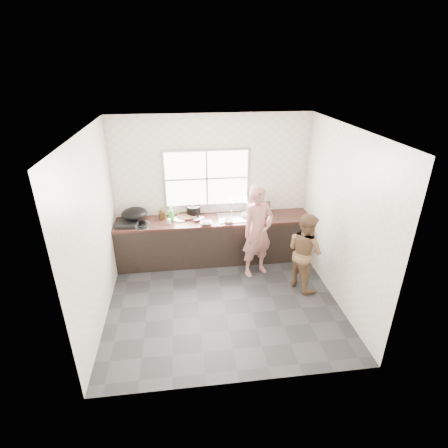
{
  "coord_description": "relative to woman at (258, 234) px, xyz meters",
  "views": [
    {
      "loc": [
        -0.56,
        -4.54,
        3.52
      ],
      "look_at": [
        0.1,
        0.65,
        1.05
      ],
      "focal_mm": 28.0,
      "sensor_mm": 36.0,
      "label": 1
    }
  ],
  "objects": [
    {
      "name": "bottle_brown_tall",
      "position": [
        -1.65,
        0.67,
        0.19
      ],
      "size": [
        0.11,
        0.12,
        0.21
      ],
      "primitive_type": "imported",
      "rotation": [
        0.0,
        0.0,
        0.25
      ],
      "color": "#3D280F",
      "rests_on": "countertop"
    },
    {
      "name": "bowl_mince",
      "position": [
        -0.86,
        0.34,
        0.11
      ],
      "size": [
        0.21,
        0.21,
        0.05
      ],
      "primitive_type": "imported",
      "rotation": [
        0.0,
        0.0,
        0.0
      ],
      "color": "silver",
      "rests_on": "countertop"
    },
    {
      "name": "faucet",
      "position": [
        -0.35,
        0.75,
        0.24
      ],
      "size": [
        0.02,
        0.02,
        0.3
      ],
      "primitive_type": "cylinder",
      "color": "silver",
      "rests_on": "countertop"
    },
    {
      "name": "wok",
      "position": [
        -2.13,
        0.65,
        0.23
      ],
      "size": [
        0.49,
        0.49,
        0.17
      ],
      "primitive_type": "ellipsoid",
      "rotation": [
        0.0,
        0.0,
        -0.07
      ],
      "color": "black",
      "rests_on": "burner"
    },
    {
      "name": "bowl_held",
      "position": [
        -0.45,
        0.37,
        0.12
      ],
      "size": [
        0.25,
        0.25,
        0.07
      ],
      "primitive_type": "imported",
      "rotation": [
        0.0,
        0.0,
        0.23
      ],
      "color": "white",
      "rests_on": "countertop"
    },
    {
      "name": "bottle_brown_short",
      "position": [
        -1.08,
        0.78,
        0.18
      ],
      "size": [
        0.15,
        0.15,
        0.18
      ],
      "primitive_type": "imported",
      "rotation": [
        0.0,
        0.0,
        0.06
      ],
      "color": "#431E10",
      "rests_on": "countertop"
    },
    {
      "name": "dish_rack",
      "position": [
        0.12,
        0.65,
        0.25
      ],
      "size": [
        0.44,
        0.31,
        0.32
      ],
      "primitive_type": "cube",
      "rotation": [
        0.0,
        0.0,
        -0.02
      ],
      "color": "silver",
      "rests_on": "countertop"
    },
    {
      "name": "floor",
      "position": [
        -0.7,
        -0.74,
        -0.78
      ],
      "size": [
        3.6,
        3.2,
        0.01
      ],
      "primitive_type": "cube",
      "color": "#28282B",
      "rests_on": "ground"
    },
    {
      "name": "bottle_green",
      "position": [
        -1.48,
        0.58,
        0.22
      ],
      "size": [
        0.12,
        0.12,
        0.27
      ],
      "primitive_type": "imported",
      "rotation": [
        0.0,
        0.0,
        -0.12
      ],
      "color": "green",
      "rests_on": "countertop"
    },
    {
      "name": "cleaver",
      "position": [
        -0.99,
        0.52,
        0.13
      ],
      "size": [
        0.22,
        0.21,
        0.01
      ],
      "primitive_type": "cube",
      "rotation": [
        0.0,
        0.0,
        0.69
      ],
      "color": "silver",
      "rests_on": "cutting_board"
    },
    {
      "name": "burner",
      "position": [
        -2.26,
        0.5,
        0.12
      ],
      "size": [
        0.4,
        0.4,
        0.06
      ],
      "primitive_type": "cube",
      "rotation": [
        0.0,
        0.0,
        -0.08
      ],
      "color": "black",
      "rests_on": "countertop"
    },
    {
      "name": "pot_lid_right",
      "position": [
        -1.99,
        0.51,
        0.09
      ],
      "size": [
        0.35,
        0.35,
        0.01
      ],
      "primitive_type": "cylinder",
      "rotation": [
        0.0,
        0.0,
        0.33
      ],
      "color": "#A3A6AA",
      "rests_on": "countertop"
    },
    {
      "name": "wall_back",
      "position": [
        -0.7,
        0.87,
        0.58
      ],
      "size": [
        3.6,
        0.01,
        2.7
      ],
      "primitive_type": "cube",
      "color": "silver",
      "rests_on": "ground"
    },
    {
      "name": "bowl_crabs",
      "position": [
        -0.08,
        0.58,
        0.12
      ],
      "size": [
        0.21,
        0.21,
        0.06
      ],
      "primitive_type": "imported",
      "rotation": [
        0.0,
        0.0,
        -0.21
      ],
      "color": "silver",
      "rests_on": "countertop"
    },
    {
      "name": "wall_left",
      "position": [
        -2.5,
        -0.74,
        0.58
      ],
      "size": [
        0.01,
        3.2,
        2.7
      ],
      "primitive_type": "cube",
      "color": "beige",
      "rests_on": "ground"
    },
    {
      "name": "ceiling",
      "position": [
        -0.7,
        -0.74,
        1.93
      ],
      "size": [
        3.6,
        3.2,
        0.01
      ],
      "primitive_type": "cube",
      "color": "silver",
      "rests_on": "wall_back"
    },
    {
      "name": "black_pot",
      "position": [
        -1.06,
        0.78,
        0.18
      ],
      "size": [
        0.31,
        0.31,
        0.18
      ],
      "primitive_type": "cylinder",
      "rotation": [
        0.0,
        0.0,
        -0.27
      ],
      "color": "black",
      "rests_on": "countertop"
    },
    {
      "name": "wall_front",
      "position": [
        -0.7,
        -2.34,
        0.58
      ],
      "size": [
        3.6,
        0.01,
        2.7
      ],
      "primitive_type": "cube",
      "color": "silver",
      "rests_on": "ground"
    },
    {
      "name": "person_side",
      "position": [
        0.69,
        -0.5,
        -0.1
      ],
      "size": [
        0.73,
        0.8,
        1.34
      ],
      "primitive_type": "imported",
      "rotation": [
        0.0,
        0.0,
        1.99
      ],
      "color": "brown",
      "rests_on": "floor"
    },
    {
      "name": "pot_lid_left",
      "position": [
        -1.98,
        0.34,
        0.09
      ],
      "size": [
        0.3,
        0.3,
        0.01
      ],
      "primitive_type": "cylinder",
      "rotation": [
        0.0,
        0.0,
        0.39
      ],
      "color": "#A5A7AC",
      "rests_on": "countertop"
    },
    {
      "name": "sink",
      "position": [
        -0.35,
        0.55,
        0.09
      ],
      "size": [
        0.55,
        0.45,
        0.02
      ],
      "primitive_type": "cube",
      "color": "silver",
      "rests_on": "countertop"
    },
    {
      "name": "plate_food",
      "position": [
        -1.33,
        0.6,
        0.1
      ],
      "size": [
        0.28,
        0.28,
        0.02
      ],
      "primitive_type": "cylinder",
      "rotation": [
        0.0,
        0.0,
        -0.2
      ],
      "color": "white",
      "rests_on": "countertop"
    },
    {
      "name": "window_frame",
      "position": [
        -0.8,
        0.85,
        0.78
      ],
      "size": [
        1.6,
        0.05,
        1.1
      ],
      "primitive_type": "cube",
      "color": "#9EA0A5",
      "rests_on": "wall_back"
    },
    {
      "name": "woman",
      "position": [
        0.0,
        0.0,
        0.0
      ],
      "size": [
        0.66,
        0.56,
        1.55
      ],
      "primitive_type": "imported",
      "rotation": [
        0.0,
        0.0,
        0.39
      ],
      "color": "#B5716C",
      "rests_on": "floor"
    },
    {
      "name": "countertop",
      "position": [
        -0.7,
        0.55,
        0.07
      ],
      "size": [
        3.6,
        0.64,
        0.04
      ],
      "primitive_type": "cube",
      "color": "#341A15",
      "rests_on": "cabinet"
    },
    {
      "name": "wall_right",
      "position": [
        1.11,
        -0.74,
        0.58
      ],
      "size": [
        0.01,
        3.2,
        2.7
      ],
      "primitive_type": "cube",
      "color": "silver",
      "rests_on": "ground"
    },
    {
      "name": "cutting_board",
      "position": [
        -1.19,
        0.71,
        0.11
      ],
      "size": [
        0.46,
        0.46,
        0.04
      ],
      "primitive_type": "cylinder",
      "rotation": [
        0.0,
        0.0,
        -0.21
      ],
      "color": "#311C13",
      "rests_on": "countertop"
    },
    {
      "name": "window_glazing",
      "position": [
        -0.8,
        0.83,
        0.78
      ],
      "size": [
        1.5,
        0.01,
        1.0
      ],
      "primitive_type": "cube",
      "color": "white",
      "rests_on": "window_frame"
    },
    {
      "name": "glass_jar",
      "position": [
        -1.52,
        0.45,
        0.13
      ],
      "size": [
        0.08,
        0.08,
        0.09
      ],
      "primitive_type": "cylinder",
      "rotation": [
        0.0,
        0.0,
        -0.36
      ],
      "color": "silver",
      "rests_on": "countertop"
    },
    {
      "name": "cabinet",
      "position": [
        -0.7,
        0.55,
        -0.36
      ],
      "size": [
        3.6,
        0.62,
        0.82
      ],
      "primitive_type": "cube",
      "color": "black",
      "rests_on": "floor"
    }
  ]
}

